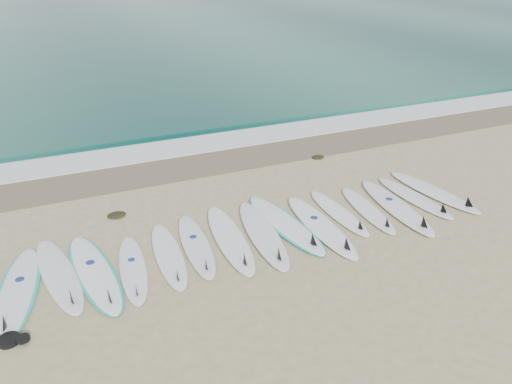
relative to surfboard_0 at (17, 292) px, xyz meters
name	(u,v)px	position (x,y,z in m)	size (l,w,h in m)	color
ground	(261,236)	(4.56, 0.09, -0.05)	(120.00, 120.00, 0.00)	tan
ocean	(81,27)	(4.56, 32.59, -0.04)	(120.00, 55.00, 0.03)	#1A574B
wet_sand_band	(199,164)	(4.56, 4.19, -0.05)	(120.00, 1.80, 0.01)	brown
foam_band	(184,147)	(4.56, 5.59, -0.03)	(120.00, 1.40, 0.04)	silver
wave_crest	(171,130)	(4.56, 7.09, 0.00)	(120.00, 1.00, 0.10)	#1A574B
surfboard_0	(17,292)	(0.00, 0.00, 0.00)	(1.12, 2.84, 0.35)	white
surfboard_1	(60,276)	(0.69, 0.19, 0.01)	(0.94, 2.73, 0.34)	silver
surfboard_2	(95,273)	(1.28, 0.03, 0.00)	(1.00, 2.86, 0.36)	white
surfboard_3	(133,269)	(1.92, -0.13, 0.00)	(0.72, 2.33, 0.29)	white
surfboard_4	(169,256)	(2.63, 0.04, 0.00)	(0.67, 2.46, 0.31)	white
surfboard_5	(197,246)	(3.22, 0.16, 0.00)	(0.75, 2.51, 0.32)	white
surfboard_6	(231,239)	(3.91, 0.12, 0.01)	(0.84, 2.86, 0.36)	white
surfboard_7	(264,235)	(4.58, 0.01, 0.01)	(0.95, 2.90, 0.36)	white
surfboard_8	(286,224)	(5.20, 0.23, 0.00)	(0.93, 2.91, 0.36)	white
surfboard_9	(322,227)	(5.83, -0.19, 0.01)	(0.69, 2.86, 0.36)	white
surfboard_10	(340,213)	(6.50, 0.18, 0.00)	(0.51, 2.31, 0.29)	white
surfboard_11	(368,210)	(7.15, 0.04, 0.00)	(0.77, 2.36, 0.30)	white
surfboard_12	(398,207)	(7.82, -0.12, 0.01)	(0.89, 2.90, 0.36)	white
surfboard_13	(416,198)	(8.51, 0.09, 0.00)	(0.62, 2.45, 0.31)	white
surfboard_14	(435,192)	(9.14, 0.15, 0.01)	(0.88, 2.74, 0.34)	white
seaweed_near	(117,215)	(2.01, 2.10, -0.01)	(0.41, 0.32, 0.08)	black
seaweed_far	(318,157)	(7.74, 3.26, -0.02)	(0.36, 0.28, 0.07)	black
leash_coil	(12,340)	(-0.08, -1.22, 0.00)	(0.46, 0.36, 0.11)	black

